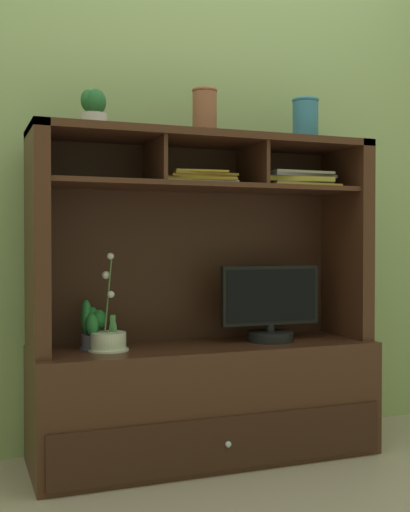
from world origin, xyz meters
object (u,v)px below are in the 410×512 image
at_px(magazine_stack_centre, 197,179).
at_px(accent_vase, 305,120).
at_px(tv_monitor, 270,308).
at_px(potted_orchid, 109,339).
at_px(potted_fern, 92,327).
at_px(ceramic_vase, 205,112).
at_px(media_console, 204,361).
at_px(potted_succulent, 94,107).
at_px(magazine_stack_left, 295,181).

xyz_separation_m(magazine_stack_centre, accent_vase, (0.49, -0.04, 0.27)).
xyz_separation_m(tv_monitor, potted_orchid, (-0.70, 0.00, -0.10)).
xyz_separation_m(potted_fern, ceramic_vase, (0.47, -0.02, 0.87)).
relative_size(potted_orchid, magazine_stack_centre, 1.14).
xyz_separation_m(media_console, potted_succulent, (-0.47, -0.01, 1.02)).
height_order(magazine_stack_left, ceramic_vase, ceramic_vase).
bearing_deg(potted_fern, potted_orchid, -45.84).
bearing_deg(media_console, magazine_stack_left, -0.65).
height_order(tv_monitor, magazine_stack_left, magazine_stack_left).
xyz_separation_m(tv_monitor, accent_vase, (0.18, 0.01, 0.82)).
bearing_deg(ceramic_vase, tv_monitor, -7.51).
xyz_separation_m(magazine_stack_left, magazine_stack_centre, (-0.45, 0.02, -0.01)).
distance_m(magazine_stack_centre, accent_vase, 0.56).
bearing_deg(potted_orchid, potted_succulent, 153.53).
relative_size(potted_orchid, magazine_stack_left, 1.13).
height_order(potted_succulent, ceramic_vase, ceramic_vase).
bearing_deg(tv_monitor, ceramic_vase, 172.49).
xyz_separation_m(media_console, magazine_stack_centre, (-0.03, 0.01, 0.76)).
distance_m(tv_monitor, potted_fern, 0.76).
bearing_deg(magazine_stack_centre, potted_fern, 179.72).
bearing_deg(ceramic_vase, media_console, 90.00).
bearing_deg(potted_succulent, magazine_stack_left, 0.57).
bearing_deg(magazine_stack_left, accent_vase, -27.81).
bearing_deg(magazine_stack_left, tv_monitor, -165.35).
xyz_separation_m(magazine_stack_left, accent_vase, (0.04, -0.02, 0.26)).
height_order(media_console, potted_succulent, potted_succulent).
bearing_deg(accent_vase, potted_fern, 177.42).
bearing_deg(magazine_stack_centre, accent_vase, -4.66).
bearing_deg(tv_monitor, media_console, 171.99).
distance_m(magazine_stack_left, potted_succulent, 0.92).
xyz_separation_m(media_console, potted_fern, (-0.47, 0.02, 0.16)).
relative_size(tv_monitor, ceramic_vase, 2.29).
height_order(tv_monitor, potted_fern, tv_monitor).
height_order(media_console, magazine_stack_left, media_console).
bearing_deg(media_console, potted_orchid, -174.64).
bearing_deg(potted_succulent, potted_fern, 95.85).
bearing_deg(potted_succulent, media_console, 1.68).
bearing_deg(potted_fern, ceramic_vase, -2.32).
bearing_deg(magazine_stack_left, potted_orchid, -177.67).
bearing_deg(tv_monitor, potted_fern, 175.70).
bearing_deg(ceramic_vase, magazine_stack_left, -0.31).
distance_m(media_console, potted_orchid, 0.43).
xyz_separation_m(potted_orchid, magazine_stack_left, (0.84, 0.03, 0.65)).
bearing_deg(media_console, potted_succulent, -178.32).
distance_m(potted_orchid, potted_fern, 0.09).
bearing_deg(magazine_stack_centre, tv_monitor, -9.91).
xyz_separation_m(potted_orchid, magazine_stack_centre, (0.39, 0.05, 0.64)).
xyz_separation_m(magazine_stack_centre, ceramic_vase, (0.03, -0.02, 0.28)).
bearing_deg(potted_succulent, potted_orchid, -26.47).
bearing_deg(magazine_stack_left, media_console, 179.35).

